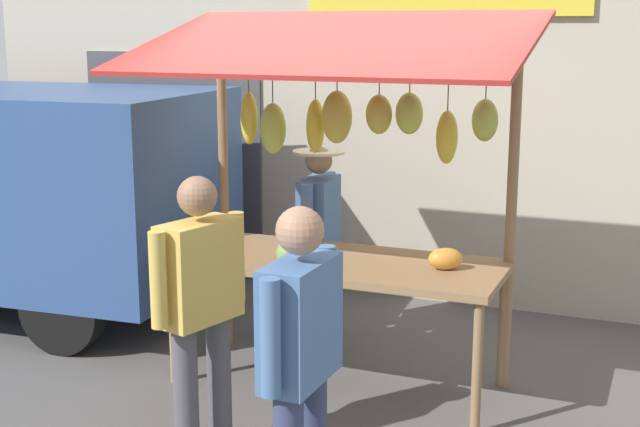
# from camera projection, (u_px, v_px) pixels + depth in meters

# --- Properties ---
(ground_plane) EXTENTS (40.00, 40.00, 0.00)m
(ground_plane) POSITION_uv_depth(u_px,v_px,m) (337.00, 384.00, 6.04)
(ground_plane) COLOR #514F4C
(street_backdrop) EXTENTS (9.00, 0.30, 3.40)m
(street_backdrop) POSITION_uv_depth(u_px,v_px,m) (424.00, 107.00, 7.68)
(street_backdrop) COLOR #B2A893
(street_backdrop) RESTS_ON ground
(market_stall) EXTENTS (2.50, 1.46, 2.50)m
(market_stall) POSITION_uv_depth(u_px,v_px,m) (342.00, 156.00, 5.76)
(market_stall) COLOR olive
(market_stall) RESTS_ON ground
(vendor_with_sunhat) EXTENTS (0.39, 0.66, 1.52)m
(vendor_with_sunhat) POSITION_uv_depth(u_px,v_px,m) (319.00, 230.00, 6.70)
(vendor_with_sunhat) COLOR #4C4C51
(vendor_with_sunhat) RESTS_ON ground
(shopper_in_striped_shirt) EXTENTS (0.34, 0.67, 1.61)m
(shopper_in_striped_shirt) POSITION_uv_depth(u_px,v_px,m) (200.00, 298.00, 4.86)
(shopper_in_striped_shirt) COLOR #4C4C51
(shopper_in_striped_shirt) RESTS_ON ground
(shopper_with_shopping_bag) EXTENTS (0.23, 0.69, 1.62)m
(shopper_with_shopping_bag) POSITION_uv_depth(u_px,v_px,m) (300.00, 353.00, 4.03)
(shopper_with_shopping_bag) COLOR navy
(shopper_with_shopping_bag) RESTS_ON ground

